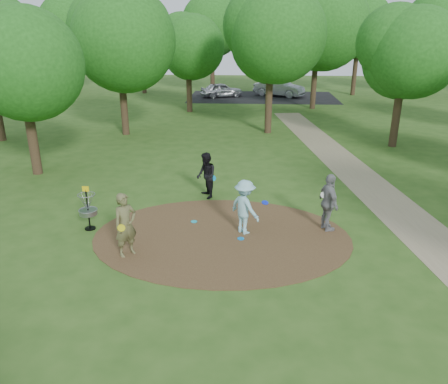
{
  "coord_description": "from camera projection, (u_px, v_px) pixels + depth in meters",
  "views": [
    {
      "loc": [
        0.84,
        -12.8,
        6.45
      ],
      "look_at": [
        0.0,
        1.2,
        1.1
      ],
      "focal_mm": 35.0,
      "sensor_mm": 36.0,
      "label": 1
    }
  ],
  "objects": [
    {
      "name": "ground",
      "position": [
        222.0,
        236.0,
        14.28
      ],
      "size": [
        100.0,
        100.0,
        0.0
      ],
      "primitive_type": "plane",
      "color": "#2D5119",
      "rests_on": "ground"
    },
    {
      "name": "disc_golf_basket",
      "position": [
        87.0,
        205.0,
        14.5
      ],
      "size": [
        0.63,
        0.63,
        1.54
      ],
      "color": "black",
      "rests_on": "ground"
    },
    {
      "name": "disc_ground_cyan",
      "position": [
        194.0,
        222.0,
        15.29
      ],
      "size": [
        0.22,
        0.22,
        0.02
      ],
      "primitive_type": "cylinder",
      "color": "#17A2BB",
      "rests_on": "dirt_clearing"
    },
    {
      "name": "tree_ring",
      "position": [
        291.0,
        51.0,
        21.74
      ],
      "size": [
        36.84,
        45.89,
        9.73
      ],
      "color": "#332316",
      "rests_on": "ground"
    },
    {
      "name": "footpath",
      "position": [
        404.0,
        216.0,
        15.78
      ],
      "size": [
        7.55,
        39.89,
        0.01
      ],
      "primitive_type": "cube",
      "rotation": [
        0.0,
        0.0,
        0.14
      ],
      "color": "#8C7A5B",
      "rests_on": "ground"
    },
    {
      "name": "disc_ground_blue",
      "position": [
        241.0,
        239.0,
        14.07
      ],
      "size": [
        0.22,
        0.22,
        0.02
      ],
      "primitive_type": "cylinder",
      "color": "#0B76C4",
      "rests_on": "dirt_clearing"
    },
    {
      "name": "car_right",
      "position": [
        279.0,
        88.0,
        42.31
      ],
      "size": [
        5.12,
        3.72,
        1.61
      ],
      "primitive_type": "imported",
      "rotation": [
        0.0,
        0.0,
        1.1
      ],
      "color": "#A3A5AA",
      "rests_on": "ground"
    },
    {
      "name": "car_left",
      "position": [
        222.0,
        90.0,
        41.89
      ],
      "size": [
        4.29,
        2.92,
        1.36
      ],
      "primitive_type": "imported",
      "rotation": [
        0.0,
        0.0,
        1.94
      ],
      "color": "#A9AAB1",
      "rests_on": "ground"
    },
    {
      "name": "player_walking_with_disc",
      "position": [
        206.0,
        176.0,
        17.22
      ],
      "size": [
        0.99,
        1.09,
        1.84
      ],
      "color": "black",
      "rests_on": "ground"
    },
    {
      "name": "dirt_clearing",
      "position": [
        222.0,
        236.0,
        14.28
      ],
      "size": [
        8.4,
        8.4,
        0.02
      ],
      "primitive_type": "cylinder",
      "color": "#47301C",
      "rests_on": "ground"
    },
    {
      "name": "parking_lot",
      "position": [
        262.0,
        97.0,
        42.15
      ],
      "size": [
        14.0,
        8.0,
        0.01
      ],
      "primitive_type": "cube",
      "color": "black",
      "rests_on": "ground"
    },
    {
      "name": "player_throwing_with_disc",
      "position": [
        245.0,
        207.0,
        14.21
      ],
      "size": [
        1.46,
        1.33,
        1.85
      ],
      "color": "#92D0DA",
      "rests_on": "ground"
    },
    {
      "name": "player_waiting_with_disc",
      "position": [
        329.0,
        203.0,
        14.39
      ],
      "size": [
        0.81,
        1.25,
        1.98
      ],
      "color": "gray",
      "rests_on": "ground"
    },
    {
      "name": "player_observer_with_disc",
      "position": [
        126.0,
        225.0,
        12.79
      ],
      "size": [
        0.84,
        0.84,
        1.97
      ],
      "color": "brown",
      "rests_on": "ground"
    }
  ]
}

